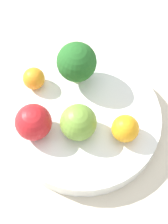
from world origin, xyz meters
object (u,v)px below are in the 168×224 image
object	(u,v)px
broccoli	(77,62)
orange_back	(34,78)
orange_front	(125,129)
apple_red	(80,123)
apple_green	(33,122)
bowl	(84,120)

from	to	relation	value
broccoli	orange_back	xyz separation A→B (m)	(0.06, 0.03, -0.03)
orange_front	orange_back	bearing A→B (deg)	-15.54
apple_red	apple_green	world-z (taller)	same
apple_red	orange_back	world-z (taller)	apple_red
broccoli	apple_red	world-z (taller)	broccoli
broccoli	apple_red	xyz separation A→B (m)	(-0.03, 0.09, -0.02)
broccoli	orange_front	size ratio (longest dim) A/B	1.86
orange_front	orange_back	size ratio (longest dim) A/B	1.16
broccoli	apple_red	bearing A→B (deg)	110.54
orange_back	bowl	bearing A→B (deg)	161.84
apple_green	orange_front	world-z (taller)	apple_green
orange_front	orange_back	world-z (taller)	orange_front
apple_green	orange_back	world-z (taller)	apple_green
bowl	apple_red	size ratio (longest dim) A/B	4.43
apple_red	orange_back	bearing A→B (deg)	-31.48
broccoli	orange_front	distance (m)	0.13
bowl	orange_back	world-z (taller)	orange_back
apple_red	bowl	bearing A→B (deg)	-84.24
bowl	broccoli	world-z (taller)	broccoli
bowl	apple_red	xyz separation A→B (m)	(-0.00, 0.03, 0.04)
bowl	apple_green	world-z (taller)	apple_green
apple_red	orange_front	distance (m)	0.07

